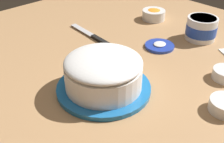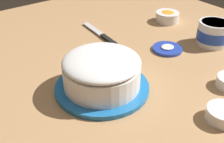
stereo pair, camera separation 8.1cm
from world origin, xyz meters
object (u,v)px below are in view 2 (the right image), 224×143
Objects in this scene: sprinkle_bowl_orange at (167,16)px; frosting_tub at (213,33)px; frosting_tub_lid at (167,49)px; spreading_knife at (102,35)px; sprinkle_bowl_rainbow at (223,114)px; frosted_cake at (102,74)px.

frosting_tub is at bearing -95.26° from sprinkle_bowl_orange.
frosting_tub_lid is (-0.17, 0.06, -0.04)m from frosting_tub.
frosting_tub reaches higher than sprinkle_bowl_orange.
spreading_knife is at bearing 118.04° from frosting_tub_lid.
frosting_tub reaches higher than spreading_knife.
frosted_cake is at bearing 120.25° from sprinkle_bowl_rainbow.
sprinkle_bowl_rainbow reaches higher than frosting_tub_lid.
spreading_knife is (-0.29, 0.29, -0.04)m from frosting_tub.
frosting_tub is at bearing 40.12° from sprinkle_bowl_rainbow.
sprinkle_bowl_rainbow is (-0.34, -0.51, -0.01)m from sprinkle_bowl_orange.
frosted_cake reaches higher than spreading_knife.
frosted_cake is 2.69× the size of sprinkle_bowl_orange.
sprinkle_bowl_orange is at bearing 24.70° from frosted_cake.
sprinkle_bowl_rainbow is at bearing -123.66° from sprinkle_bowl_orange.
frosted_cake is 1.13× the size of spreading_knife.
frosted_cake reaches higher than frosting_tub_lid.
frosting_tub reaches higher than sprinkle_bowl_rainbow.
frosted_cake is 0.48m from frosting_tub.
frosting_tub_lid reaches higher than spreading_knife.
frosting_tub is 0.25m from sprinkle_bowl_orange.
frosting_tub_lid is at bearing -61.96° from spreading_knife.
sprinkle_bowl_rainbow is at bearing -139.88° from frosting_tub.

